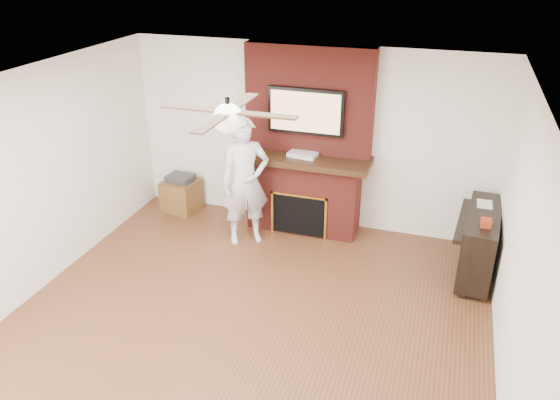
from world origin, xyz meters
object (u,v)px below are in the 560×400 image
(fireplace, at_px, (306,160))
(piano, at_px, (479,242))
(person, at_px, (245,182))
(side_table, at_px, (182,194))

(fireplace, xyz_separation_m, piano, (2.30, -0.55, -0.56))
(fireplace, relative_size, person, 1.46)
(person, bearing_deg, side_table, 122.33)
(fireplace, distance_m, side_table, 2.03)
(side_table, xyz_separation_m, piano, (4.19, -0.48, 0.18))
(fireplace, distance_m, piano, 2.43)
(person, xyz_separation_m, piano, (2.93, 0.09, -0.42))
(person, bearing_deg, fireplace, 12.10)
(fireplace, relative_size, side_table, 4.53)
(person, xyz_separation_m, side_table, (-1.26, 0.57, -0.60))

